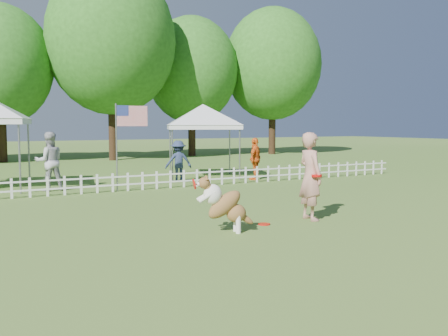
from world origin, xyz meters
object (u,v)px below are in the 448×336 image
flag_pole (117,148)px  dog (225,205)px  spectator_b (178,161)px  spectator_c (255,159)px  spectator_a (49,161)px  canopy_tent_right (203,142)px  frisbee_on_turf (264,224)px  handler (310,176)px

flag_pole → dog: bearing=-82.5°
spectator_b → spectator_c: size_ratio=0.95×
flag_pole → spectator_a: size_ratio=1.47×
canopy_tent_right → spectator_c: size_ratio=1.77×
spectator_a → frisbee_on_turf: bearing=109.9°
frisbee_on_turf → flag_pole: (-1.13, 6.81, 1.40)m
dog → frisbee_on_turf: 1.30m
flag_pole → spectator_c: 5.82m
frisbee_on_turf → spectator_a: size_ratio=0.14×
flag_pole → handler: bearing=-63.6°
dog → canopy_tent_right: (4.39, 9.62, 0.88)m
handler → dog: 2.40m
frisbee_on_turf → spectator_a: spectator_a is taller
dog → frisbee_on_turf: size_ratio=4.37×
dog → spectator_a: 8.55m
canopy_tent_right → spectator_b: bearing=-126.3°
handler → flag_pole: (-2.35, 6.86, 0.42)m
handler → spectator_b: size_ratio=1.28×
spectator_b → spectator_c: spectator_c is taller
spectator_a → spectator_b: (4.73, 0.32, -0.18)m
handler → flag_pole: flag_pole is taller
flag_pole → spectator_a: (-1.88, 1.21, -0.45)m
flag_pole → spectator_b: bearing=35.7°
handler → canopy_tent_right: canopy_tent_right is taller
dog → spectator_c: bearing=69.3°
spectator_b → canopy_tent_right: bearing=-135.5°
canopy_tent_right → spectator_c: 2.35m
dog → spectator_a: size_ratio=0.60×
handler → dog: size_ratio=1.73×
frisbee_on_turf → canopy_tent_right: 9.97m
handler → frisbee_on_turf: handler is taller
spectator_c → dog: bearing=16.8°
handler → spectator_c: handler is taller
frisbee_on_turf → spectator_c: 8.84m
spectator_a → spectator_c: bearing=175.4°
frisbee_on_turf → spectator_c: spectator_c is taller
canopy_tent_right → spectator_b: canopy_tent_right is taller
dog → spectator_c: (5.75, 7.81, 0.25)m
handler → spectator_a: handler is taller
frisbee_on_turf → flag_pole: 7.05m
spectator_b → spectator_a: bearing=16.0°
frisbee_on_turf → dog: bearing=-164.9°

